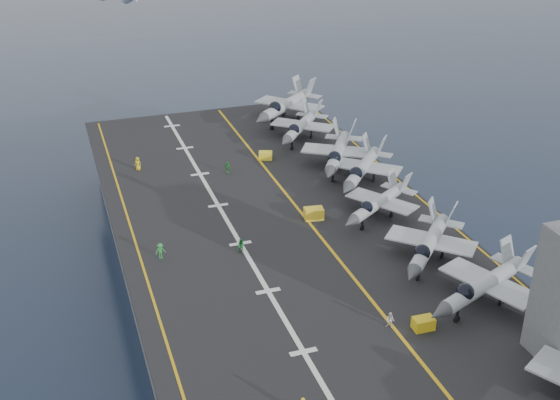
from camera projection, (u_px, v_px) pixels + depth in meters
name	position (u px, v px, depth m)	size (l,w,h in m)	color
ground	(291.00, 311.00, 84.03)	(500.00, 500.00, 0.00)	#142135
hull	(291.00, 276.00, 81.83)	(36.00, 90.00, 10.00)	#56595E
flight_deck	(291.00, 237.00, 79.54)	(38.00, 92.00, 0.40)	black
foul_line	(316.00, 231.00, 80.31)	(0.35, 90.00, 0.02)	gold
landing_centerline	(240.00, 244.00, 77.72)	(0.50, 90.00, 0.02)	silver
deck_edge_port	(141.00, 260.00, 74.54)	(0.25, 90.00, 0.02)	gold
deck_edge_stbd	(435.00, 211.00, 84.79)	(0.25, 90.00, 0.02)	gold
fighter_jet_2	(485.00, 283.00, 65.97)	(16.79, 14.23, 4.94)	gray
fighter_jet_3	(430.00, 242.00, 73.16)	(16.41, 16.55, 4.86)	#979EA7
fighter_jet_4	(379.00, 202.00, 82.20)	(15.37, 14.17, 4.44)	#929BA1
fighter_jet_5	(363.00, 167.00, 90.71)	(16.67, 17.14, 4.99)	#9EA9B0
fighter_jet_6	(338.00, 151.00, 95.18)	(16.56, 18.21, 5.27)	#939AA4
fighter_jet_7	(301.00, 125.00, 104.98)	(16.21, 16.83, 4.89)	#98A1A9
fighter_jet_8	(286.00, 104.00, 112.69)	(19.69, 19.22, 5.74)	#999FA8
tow_cart_a	(423.00, 323.00, 63.46)	(1.94, 1.29, 1.14)	gold
tow_cart_b	(314.00, 214.00, 82.84)	(2.43, 1.77, 1.34)	yellow
tow_cart_c	(266.00, 155.00, 99.24)	(2.18, 1.77, 1.13)	yellow
crew_2	(241.00, 246.00, 75.62)	(1.18, 1.12, 1.65)	green
crew_3	(160.00, 251.00, 74.53)	(1.20, 0.93, 1.78)	#268C33
crew_4	(227.00, 167.00, 94.72)	(1.20, 1.15, 1.67)	#268C33
crew_5	(138.00, 163.00, 95.71)	(1.34, 1.25, 1.86)	yellow
crew_7	(390.00, 320.00, 63.54)	(1.12, 1.12, 1.59)	silver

